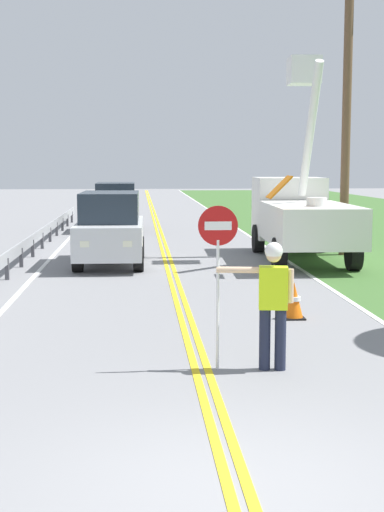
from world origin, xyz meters
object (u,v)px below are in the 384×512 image
(traffic_cone_lead, at_px, (294,301))
(flagger_worker, at_px, (272,297))
(oncoming_suv_nearest, at_px, (110,228))
(oncoming_suv_second, at_px, (116,207))
(stop_sign_paddle, at_px, (218,250))
(utility_bucket_truck, at_px, (300,212))
(utility_pole_near, at_px, (347,112))

(traffic_cone_lead, bearing_deg, flagger_worker, -107.07)
(oncoming_suv_nearest, relative_size, traffic_cone_lead, 6.61)
(oncoming_suv_second, bearing_deg, stop_sign_paddle, -84.53)
(oncoming_suv_second, xyz_separation_m, traffic_cone_lead, (3.89, -18.48, -0.72))
(stop_sign_paddle, xyz_separation_m, utility_bucket_truck, (3.81, 11.97, -0.28))
(utility_bucket_truck, distance_m, utility_pole_near, 3.63)
(oncoming_suv_second, relative_size, utility_pole_near, 0.53)
(flagger_worker, height_order, utility_pole_near, utility_pole_near)
(utility_pole_near, bearing_deg, traffic_cone_lead, -110.80)
(stop_sign_paddle, xyz_separation_m, oncoming_suv_second, (-2.09, 21.77, -0.65))
(utility_bucket_truck, distance_m, oncoming_suv_second, 11.45)
(flagger_worker, bearing_deg, utility_pole_near, 70.16)
(utility_bucket_truck, relative_size, traffic_cone_lead, 9.81)
(flagger_worker, relative_size, oncoming_suv_second, 0.40)
(stop_sign_paddle, bearing_deg, flagger_worker, -8.00)
(stop_sign_paddle, bearing_deg, traffic_cone_lead, 61.28)
(utility_pole_near, bearing_deg, utility_bucket_truck, -150.64)
(oncoming_suv_second, distance_m, utility_pole_near, 12.16)
(utility_bucket_truck, bearing_deg, flagger_worker, -104.16)
(oncoming_suv_second, relative_size, traffic_cone_lead, 6.60)
(stop_sign_paddle, distance_m, utility_bucket_truck, 12.56)
(oncoming_suv_second, height_order, traffic_cone_lead, oncoming_suv_second)
(stop_sign_paddle, height_order, utility_bucket_truck, utility_bucket_truck)
(flagger_worker, relative_size, oncoming_suv_nearest, 0.39)
(flagger_worker, bearing_deg, utility_bucket_truck, 75.84)
(oncoming_suv_nearest, bearing_deg, stop_sign_paddle, -80.19)
(stop_sign_paddle, height_order, traffic_cone_lead, stop_sign_paddle)
(stop_sign_paddle, relative_size, traffic_cone_lead, 3.33)
(utility_bucket_truck, bearing_deg, utility_pole_near, 29.36)
(flagger_worker, height_order, stop_sign_paddle, stop_sign_paddle)
(stop_sign_paddle, xyz_separation_m, traffic_cone_lead, (1.81, 3.30, -1.37))
(oncoming_suv_nearest, distance_m, oncoming_suv_second, 10.67)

